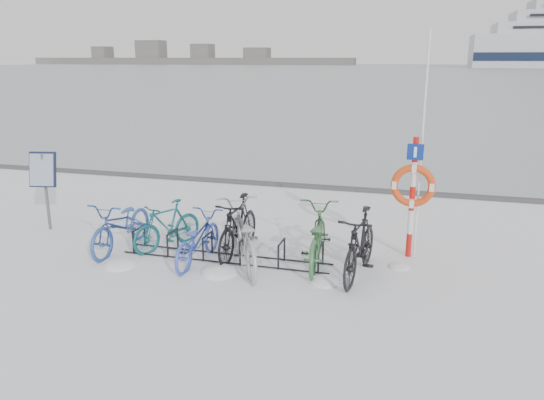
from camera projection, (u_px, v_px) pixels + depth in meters
The scene contains 15 objects.
ground at pixel (226, 259), 9.93m from camera, with size 900.00×900.00×0.00m, color white.
ice_sheet at pixel (413, 70), 154.02m from camera, with size 400.00×298.00×0.02m, color #939EA6.
quay_edge at pixel (297, 186), 15.40m from camera, with size 400.00×0.25×0.10m, color #3F3F42.
bike_rack at pixel (226, 250), 9.89m from camera, with size 4.00×0.48×0.46m.
info_board at pixel (43, 174), 11.32m from camera, with size 0.61×0.33×1.72m.
lifebuoy_station at pixel (413, 186), 9.65m from camera, with size 0.80×0.23×4.14m.
shoreline at pixel (182, 59), 282.74m from camera, with size 180.00×12.00×9.50m.
bike_0 at pixel (122, 223), 10.35m from camera, with size 0.70×2.01×1.06m, color #2B4A94.
bike_1 at pixel (167, 224), 10.43m from camera, with size 0.46×1.62×0.97m, color #12535A.
bike_2 at pixel (197, 237), 9.70m from camera, with size 0.62×1.79×0.94m, color #354FB8.
bike_3 at pixel (238, 225), 10.04m from camera, with size 0.55×1.93×1.16m, color black.
bike_4 at pixel (243, 235), 9.47m from camera, with size 0.79×2.26×1.18m, color #9C9FA3.
bike_5 at pixel (316, 235), 9.60m from camera, with size 0.73×2.10×1.10m, color #366A3C.
bike_6 at pixel (360, 243), 9.03m from camera, with size 0.56×1.98×1.19m, color black.
snow_drifts at pixel (229, 271), 9.38m from camera, with size 5.38×2.04×0.23m.
Camera 1 is at (3.35, -8.72, 3.65)m, focal length 35.00 mm.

